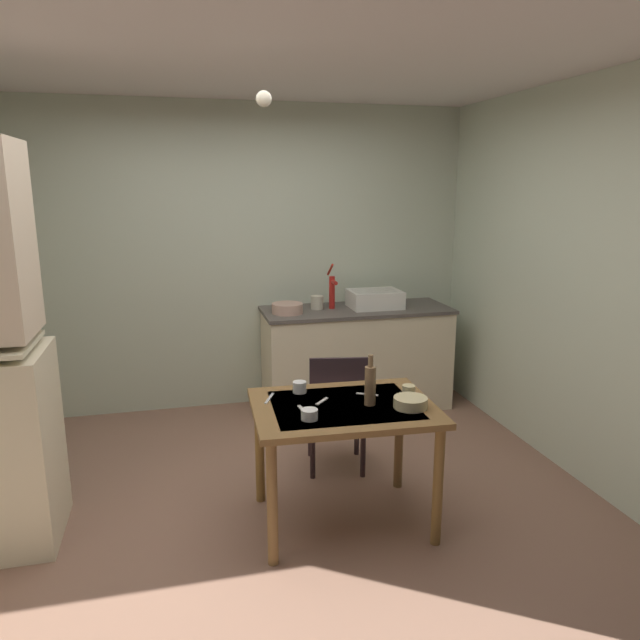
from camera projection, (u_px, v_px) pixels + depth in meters
The scene contains 21 objects.
ground_plane at pixel (273, 510), 3.60m from camera, with size 5.10×5.10×0.00m, color #8D6753.
wall_back at pixel (234, 259), 5.13m from camera, with size 4.20×0.10×2.61m, color beige.
wall_right at pixel (592, 285), 3.80m from camera, with size 0.10×3.85×2.61m, color beige.
ceiling_slab at pixel (264, 39), 3.01m from camera, with size 4.20×3.85×0.10m, color silver.
counter_cabinet at pixel (356, 358), 5.21m from camera, with size 1.63×0.64×0.89m.
sink_basin at pixel (375, 299), 5.13m from camera, with size 0.44×0.34×0.15m.
hand_pump at pixel (332, 289), 5.06m from camera, with size 0.05×0.27×0.39m.
mixing_bowl_counter at pixel (287, 308), 4.91m from camera, with size 0.26×0.26×0.08m, color tan.
stoneware_crock at pixel (317, 302), 5.07m from camera, with size 0.11×0.11×0.11m, color beige.
dining_table at pixel (343, 421), 3.35m from camera, with size 1.05×0.81×0.73m.
chair_far_side at pixel (337, 408), 4.01m from camera, with size 0.47×0.47×0.85m.
serving_bowl_wide at pixel (410, 402), 3.28m from camera, with size 0.19×0.19×0.06m, color beige.
mug_tall at pixel (309, 414), 3.12m from camera, with size 0.09×0.09×0.06m, color white.
mug_dark at pixel (409, 390), 3.47m from camera, with size 0.08×0.08×0.06m, color beige.
teacup_mint at pixel (300, 387), 3.52m from camera, with size 0.08×0.08×0.07m, color white.
glass_bottle at pixel (370, 384), 3.31m from camera, with size 0.06×0.06×0.29m.
table_knife at pixel (269, 398), 3.42m from camera, with size 0.17×0.02×0.01m, color silver.
teaspoon_near_bowl at pixel (367, 394), 3.49m from camera, with size 0.13×0.02×0.01m, color beige.
teaspoon_by_cup at pixel (303, 410), 3.24m from camera, with size 0.14×0.02×0.01m, color beige.
serving_spoon at pixel (322, 401), 3.38m from camera, with size 0.12×0.02×0.01m, color beige.
pendant_bulb at pixel (264, 99), 2.96m from camera, with size 0.08×0.08×0.08m, color #F9EFCC.
Camera 1 is at (-0.51, -3.22, 1.94)m, focal length 33.16 mm.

